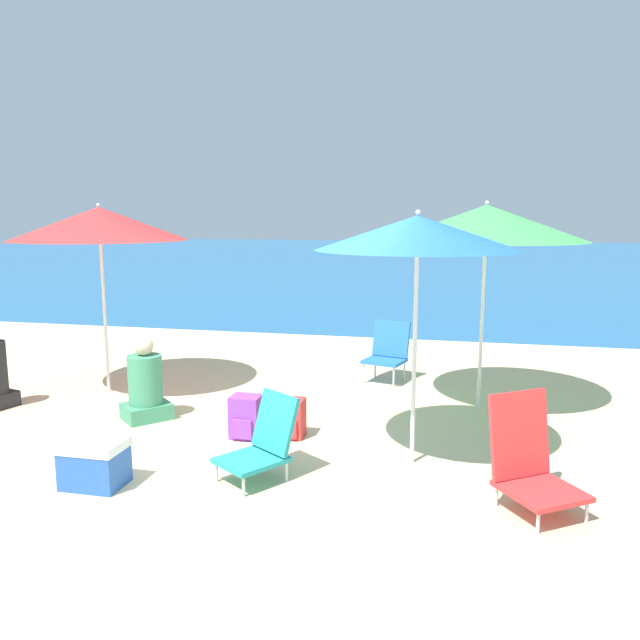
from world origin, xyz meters
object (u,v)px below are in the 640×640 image
(backpack_purple, at_px, (246,417))
(beach_chair_red, at_px, (529,460))
(beach_chair_blue, at_px, (388,350))
(cooler_box, at_px, (94,463))
(person_seated_near, at_px, (146,386))
(beach_umbrella_blue, at_px, (418,233))
(beach_umbrella_green, at_px, (486,223))
(backpack_red, at_px, (291,418))
(beach_umbrella_red, at_px, (99,224))
(beach_chair_teal, at_px, (263,442))

(backpack_purple, bearing_deg, beach_chair_red, -19.92)
(beach_chair_blue, distance_m, cooler_box, 3.99)
(person_seated_near, distance_m, backpack_purple, 1.20)
(beach_chair_blue, bearing_deg, beach_chair_red, -50.55)
(beach_umbrella_blue, xyz_separation_m, backpack_purple, (-1.54, 0.26, -1.70))
(beach_umbrella_green, relative_size, beach_chair_blue, 2.97)
(beach_chair_blue, distance_m, backpack_red, 2.30)
(beach_umbrella_red, bearing_deg, beach_umbrella_blue, -20.26)
(beach_umbrella_green, bearing_deg, beach_chair_red, -82.94)
(person_seated_near, bearing_deg, beach_umbrella_blue, 31.00)
(beach_umbrella_green, relative_size, backpack_purple, 5.53)
(beach_umbrella_red, distance_m, beach_umbrella_green, 4.20)
(beach_umbrella_green, bearing_deg, person_seated_near, -160.82)
(beach_umbrella_red, xyz_separation_m, backpack_red, (2.47, -0.97, -1.76))
(backpack_purple, bearing_deg, beach_umbrella_red, 152.55)
(beach_umbrella_blue, height_order, beach_chair_blue, beach_umbrella_blue)
(backpack_purple, relative_size, backpack_red, 1.09)
(beach_chair_blue, bearing_deg, beach_umbrella_green, -23.09)
(beach_umbrella_red, relative_size, beach_umbrella_green, 0.99)
(backpack_purple, xyz_separation_m, backpack_red, (0.40, 0.10, -0.02))
(beach_umbrella_green, bearing_deg, backpack_red, -142.55)
(beach_umbrella_red, bearing_deg, beach_chair_blue, 21.55)
(beach_chair_red, height_order, person_seated_near, person_seated_near)
(beach_chair_blue, xyz_separation_m, backpack_red, (-0.63, -2.20, -0.21))
(beach_umbrella_blue, height_order, backpack_red, beach_umbrella_blue)
(beach_umbrella_blue, height_order, beach_chair_teal, beach_umbrella_blue)
(beach_chair_blue, xyz_separation_m, backpack_purple, (-1.04, -2.30, -0.19))
(beach_umbrella_green, xyz_separation_m, cooler_box, (-2.89, -2.66, -1.77))
(beach_umbrella_red, xyz_separation_m, person_seated_near, (0.91, -0.80, -1.60))
(beach_chair_blue, height_order, backpack_red, beach_chair_blue)
(beach_chair_teal, relative_size, person_seated_near, 0.83)
(beach_chair_red, bearing_deg, person_seated_near, 127.33)
(beach_umbrella_red, bearing_deg, backpack_purple, -27.45)
(person_seated_near, xyz_separation_m, backpack_red, (1.56, -0.18, -0.16))
(backpack_purple, bearing_deg, backpack_red, 14.29)
(beach_umbrella_red, distance_m, beach_chair_teal, 3.54)
(beach_umbrella_green, height_order, beach_umbrella_blue, beach_umbrella_green)
(backpack_red, bearing_deg, beach_umbrella_red, 158.52)
(person_seated_near, bearing_deg, backpack_red, 35.83)
(beach_umbrella_green, height_order, beach_chair_teal, beach_umbrella_green)
(beach_umbrella_green, distance_m, backpack_purple, 3.10)
(beach_chair_blue, bearing_deg, backpack_purple, -98.10)
(beach_chair_teal, relative_size, backpack_red, 1.94)
(beach_umbrella_green, height_order, beach_chair_blue, beach_umbrella_green)
(beach_umbrella_green, distance_m, backpack_red, 2.80)
(beach_umbrella_red, relative_size, cooler_box, 4.76)
(beach_chair_teal, xyz_separation_m, backpack_purple, (-0.43, 0.82, -0.10))
(beach_umbrella_red, distance_m, cooler_box, 3.19)
(beach_chair_blue, bearing_deg, beach_umbrella_red, -142.30)
(beach_chair_teal, height_order, cooler_box, beach_chair_teal)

